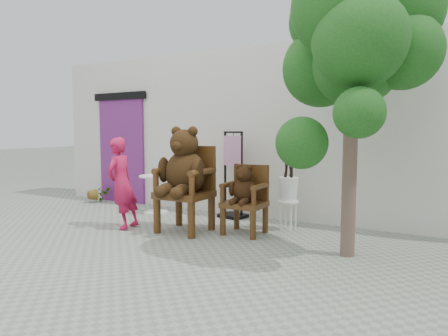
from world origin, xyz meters
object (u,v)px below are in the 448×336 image
cafe_table (156,190)px  person (122,183)px  stool_bucket (288,189)px  chair_big (185,172)px  display_stand (233,185)px  chair_small (246,192)px  tree (354,40)px

cafe_table → person: bearing=-76.7°
cafe_table → stool_bucket: size_ratio=0.48×
chair_big → display_stand: size_ratio=1.05×
person → display_stand: bearing=135.8°
stool_bucket → person: bearing=-153.4°
chair_big → cafe_table: chair_big is taller
person → stool_bucket: (2.31, 1.16, -0.06)m
cafe_table → stool_bucket: stool_bucket is taller
chair_small → display_stand: display_stand is taller
display_stand → tree: (2.23, -1.16, 2.00)m
cafe_table → chair_small: bearing=-13.8°
stool_bucket → cafe_table: bearing=-180.0°
chair_big → stool_bucket: size_ratio=1.09×
chair_small → stool_bucket: 0.70m
cafe_table → stool_bucket: 2.59m
chair_small → tree: size_ratio=0.30×
chair_big → tree: bearing=1.1°
stool_bucket → tree: 2.36m
chair_big → stool_bucket: chair_big is taller
display_stand → stool_bucket: display_stand is taller
chair_big → person: bearing=-162.3°
cafe_table → display_stand: display_stand is taller
cafe_table → chair_big: bearing=-33.9°
chair_big → display_stand: bearing=81.7°
stool_bucket → tree: (1.08, -0.80, 1.94)m
chair_small → tree: 2.52m
person → display_stand: 1.92m
person → chair_small: bearing=102.3°
display_stand → tree: size_ratio=0.43×
chair_big → person: size_ratio=1.12×
tree → chair_big: bearing=-178.9°
stool_bucket → chair_big: bearing=-147.6°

